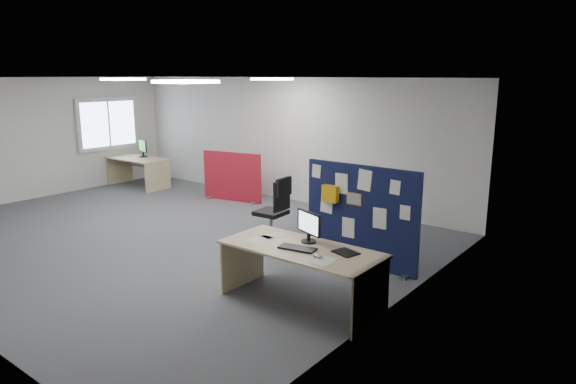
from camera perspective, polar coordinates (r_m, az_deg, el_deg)
The scene contains 18 objects.
floor at distance 9.30m, azimuth -14.01°, elevation -4.71°, with size 9.00×9.00×0.00m, color #4F5156.
ceiling at distance 8.89m, azimuth -14.97°, elevation 12.13°, with size 9.00×7.00×0.02m, color white.
wall_back at distance 11.44m, azimuth -0.45°, elevation 5.87°, with size 9.00×0.02×2.70m, color silver.
wall_left at distance 12.83m, azimuth -26.94°, elevation 5.24°, with size 0.02×7.00×2.70m, color silver.
wall_right at distance 6.13m, azimuth 12.26°, elevation -0.64°, with size 0.02×7.00×2.70m, color silver.
window at distance 13.72m, azimuth -19.34°, elevation 7.16°, with size 0.06×1.70×1.30m.
ceiling_lights at distance 9.05m, azimuth -10.23°, elevation 12.18°, with size 4.10×4.10×0.04m.
navy_divider at distance 7.53m, azimuth 7.96°, elevation -2.61°, with size 1.82×0.30×1.50m.
main_desk at distance 6.29m, azimuth 1.70°, elevation -7.45°, with size 1.99×0.88×0.73m.
monitor_main at distance 6.32m, azimuth 2.31°, elevation -3.71°, with size 0.43×0.19×0.39m.
keyboard at distance 6.13m, azimuth 1.05°, elevation -6.27°, with size 0.45×0.18×0.03m, color black.
mouse at distance 5.87m, azimuth 3.34°, elevation -7.16°, with size 0.10×0.06×0.03m, color gray.
paper_tray at distance 6.04m, azimuth 6.42°, elevation -6.70°, with size 0.28×0.22×0.01m, color black.
red_divider at distance 11.43m, azimuth -6.24°, elevation 1.64°, with size 1.44×0.34×1.09m.
second_desk at distance 13.39m, azimuth -16.22°, elevation 2.94°, with size 1.61×0.81×0.73m.
monitor_second at distance 13.42m, azimuth -15.84°, elevation 4.78°, with size 0.47×0.22×0.43m.
office_chair at distance 8.55m, azimuth -1.31°, elevation -1.54°, with size 0.71×0.73×1.09m.
desk_papers at distance 6.30m, azimuth -0.43°, elevation -5.84°, with size 1.31×0.70×0.00m.
Camera 1 is at (7.06, -5.39, 2.76)m, focal length 32.00 mm.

